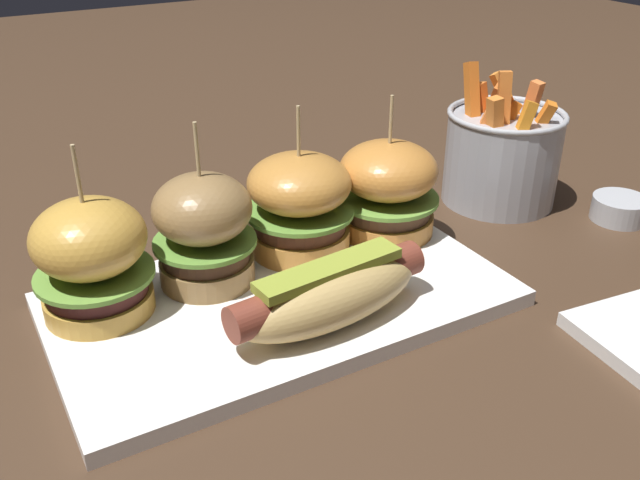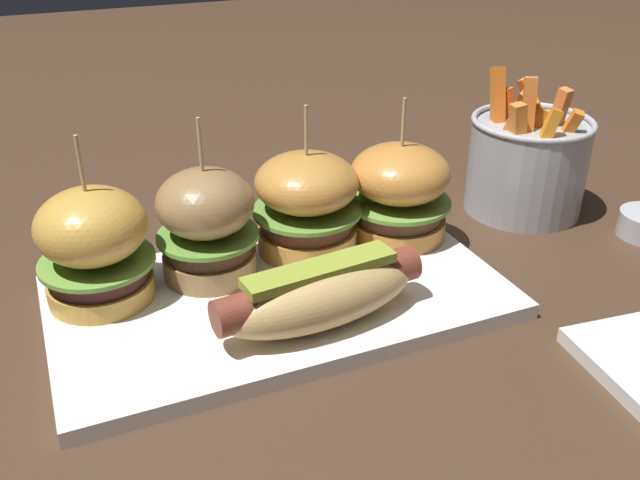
% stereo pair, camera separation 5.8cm
% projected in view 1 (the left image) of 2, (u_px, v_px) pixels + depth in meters
% --- Properties ---
extents(ground_plane, '(3.00, 3.00, 0.00)m').
position_uv_depth(ground_plane, '(282.00, 306.00, 0.59)').
color(ground_plane, '#422D1E').
extents(platter_main, '(0.37, 0.21, 0.01)m').
position_uv_depth(platter_main, '(281.00, 299.00, 0.59)').
color(platter_main, white).
rests_on(platter_main, ground).
extents(hot_dog, '(0.17, 0.08, 0.05)m').
position_uv_depth(hot_dog, '(329.00, 293.00, 0.54)').
color(hot_dog, tan).
rests_on(hot_dog, platter_main).
extents(slider_far_left, '(0.09, 0.09, 0.14)m').
position_uv_depth(slider_far_left, '(92.00, 257.00, 0.54)').
color(slider_far_left, gold).
rests_on(slider_far_left, platter_main).
extents(slider_center_left, '(0.09, 0.09, 0.14)m').
position_uv_depth(slider_center_left, '(204.00, 229.00, 0.58)').
color(slider_center_left, olive).
rests_on(slider_center_left, platter_main).
extents(slider_center_right, '(0.10, 0.10, 0.14)m').
position_uv_depth(slider_center_right, '(299.00, 203.00, 0.63)').
color(slider_center_right, '#C38238').
rests_on(slider_center_right, platter_main).
extents(slider_far_right, '(0.10, 0.10, 0.14)m').
position_uv_depth(slider_far_right, '(388.00, 187.00, 0.66)').
color(slider_far_right, '#C88036').
rests_on(slider_far_right, platter_main).
extents(fries_bucket, '(0.13, 0.13, 0.15)m').
position_uv_depth(fries_bucket, '(502.00, 154.00, 0.76)').
color(fries_bucket, '#A8AAB2').
rests_on(fries_bucket, ground).
extents(sauce_ramekin, '(0.06, 0.06, 0.02)m').
position_uv_depth(sauce_ramekin, '(620.00, 208.00, 0.73)').
color(sauce_ramekin, '#B7BABF').
rests_on(sauce_ramekin, ground).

